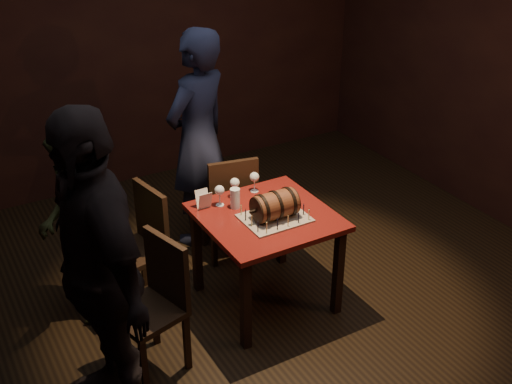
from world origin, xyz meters
TOP-DOWN VIEW (x-y plane):
  - room_shell at (0.00, 0.00)m, footprint 5.04×5.04m
  - pub_table at (0.03, 0.05)m, footprint 0.90×0.90m
  - cake_board at (0.05, -0.04)m, footprint 0.45×0.35m
  - barrel_cake at (0.05, -0.04)m, footprint 0.36×0.21m
  - birthday_candles at (0.05, -0.04)m, footprint 0.40×0.30m
  - wine_glass_left at (-0.20, 0.33)m, footprint 0.07×0.07m
  - wine_glass_mid at (-0.05, 0.38)m, footprint 0.07×0.07m
  - wine_glass_right at (0.12, 0.39)m, footprint 0.07×0.07m
  - pint_of_ale at (-0.12, 0.25)m, footprint 0.07×0.07m
  - menu_card at (-0.31, 0.35)m, footprint 0.10×0.05m
  - chair_back at (0.08, 0.70)m, footprint 0.47×0.47m
  - chair_left_rear at (-0.75, 0.50)m, footprint 0.46×0.46m
  - chair_left_front at (-0.92, -0.18)m, footprint 0.49×0.49m
  - person_back at (0.01, 1.12)m, footprint 0.80×0.69m
  - person_left_rear at (-1.16, 0.60)m, footprint 0.67×0.79m
  - person_left_front at (-1.30, -0.36)m, footprint 0.54×1.17m

SIDE VIEW (x-z plane):
  - chair_back at x=0.08m, z-range 0.06..0.99m
  - chair_left_rear at x=-0.75m, z-range 0.06..0.99m
  - chair_left_front at x=-0.92m, z-range 0.06..0.99m
  - pub_table at x=0.03m, z-range 0.27..1.02m
  - person_left_rear at x=-1.16m, z-range 0.00..1.44m
  - cake_board at x=0.05m, z-range 0.75..0.76m
  - birthday_candles at x=0.05m, z-range 0.76..0.85m
  - menu_card at x=-0.31m, z-range 0.75..0.88m
  - pint_of_ale at x=-0.12m, z-range 0.75..0.90m
  - barrel_cake at x=0.05m, z-range 0.75..0.96m
  - wine_glass_mid at x=-0.05m, z-range 0.79..0.95m
  - wine_glass_left at x=-0.20m, z-range 0.79..0.95m
  - wine_glass_right at x=0.12m, z-range 0.79..0.95m
  - person_back at x=0.01m, z-range 0.00..1.85m
  - person_left_front at x=-1.30m, z-range 0.00..1.95m
  - room_shell at x=0.00m, z-range 0.00..2.80m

